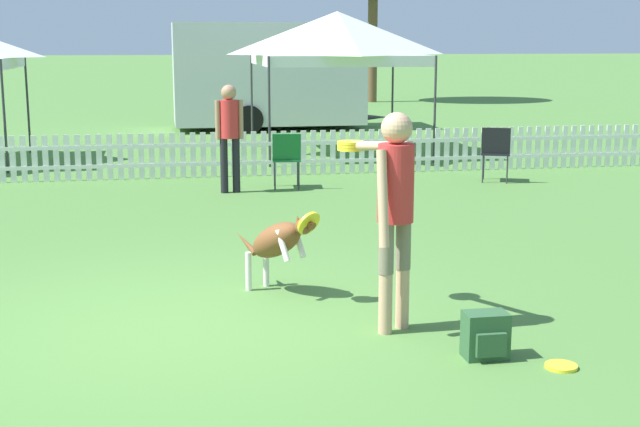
# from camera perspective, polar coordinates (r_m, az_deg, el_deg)

# --- Properties ---
(ground_plane) EXTENTS (240.00, 240.00, 0.00)m
(ground_plane) POSITION_cam_1_polar(r_m,az_deg,el_deg) (7.20, -9.71, -7.32)
(ground_plane) COLOR #4C7A38
(handler_person) EXTENTS (0.50, 1.12, 1.72)m
(handler_person) POSITION_cam_1_polar(r_m,az_deg,el_deg) (6.87, 4.64, 1.24)
(handler_person) COLOR tan
(handler_person) RESTS_ON ground_plane
(leaping_dog) EXTENTS (0.71, 0.97, 0.82)m
(leaping_dog) POSITION_cam_1_polar(r_m,az_deg,el_deg) (7.91, -2.73, -1.74)
(leaping_dog) COLOR brown
(leaping_dog) RESTS_ON ground_plane
(frisbee_near_handler) EXTENTS (0.23, 0.23, 0.02)m
(frisbee_near_handler) POSITION_cam_1_polar(r_m,az_deg,el_deg) (7.27, 10.68, -7.06)
(frisbee_near_handler) COLOR yellow
(frisbee_near_handler) RESTS_ON ground_plane
(frisbee_near_dog) EXTENTS (0.23, 0.23, 0.02)m
(frisbee_near_dog) POSITION_cam_1_polar(r_m,az_deg,el_deg) (6.52, 15.16, -9.42)
(frisbee_near_dog) COLOR yellow
(frisbee_near_dog) RESTS_ON ground_plane
(backpack_on_grass) EXTENTS (0.31, 0.25, 0.34)m
(backpack_on_grass) POSITION_cam_1_polar(r_m,az_deg,el_deg) (6.55, 10.54, -7.70)
(backpack_on_grass) COLOR #2D5633
(backpack_on_grass) RESTS_ON ground_plane
(picket_fence) EXTENTS (19.90, 0.04, 0.75)m
(picket_fence) POSITION_cam_1_polar(r_m,az_deg,el_deg) (14.80, -10.08, 3.66)
(picket_fence) COLOR white
(picket_fence) RESTS_ON ground_plane
(folding_chair_blue_left) EXTENTS (0.47, 0.49, 0.86)m
(folding_chair_blue_left) POSITION_cam_1_polar(r_m,az_deg,el_deg) (13.55, -2.17, 3.74)
(folding_chair_blue_left) COLOR #333338
(folding_chair_blue_left) RESTS_ON ground_plane
(folding_chair_center) EXTENTS (0.59, 0.60, 0.89)m
(folding_chair_center) POSITION_cam_1_polar(r_m,az_deg,el_deg) (14.44, 11.18, 4.07)
(folding_chair_center) COLOR #333338
(folding_chair_center) RESTS_ON ground_plane
(canopy_tent_main) EXTENTS (3.09, 3.09, 2.77)m
(canopy_tent_main) POSITION_cam_1_polar(r_m,az_deg,el_deg) (17.56, 1.10, 11.15)
(canopy_tent_main) COLOR #333338
(canopy_tent_main) RESTS_ON ground_plane
(spectator_standing) EXTENTS (0.42, 0.27, 1.60)m
(spectator_standing) POSITION_cam_1_polar(r_m,az_deg,el_deg) (13.23, -5.83, 5.47)
(spectator_standing) COLOR black
(spectator_standing) RESTS_ON ground_plane
(equipment_trailer) EXTENTS (5.49, 2.30, 2.64)m
(equipment_trailer) POSITION_cam_1_polar(r_m,az_deg,el_deg) (22.66, -3.37, 8.93)
(equipment_trailer) COLOR silver
(equipment_trailer) RESTS_ON ground_plane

